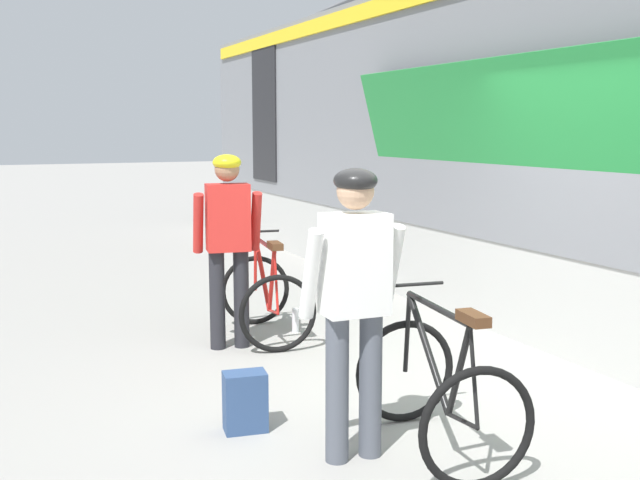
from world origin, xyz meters
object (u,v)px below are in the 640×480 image
cyclist_near_in_white (354,288)px  water_bottle_near_the_bikes (295,320)px  cyclist_far_in_red (228,234)px  bicycle_far_red (266,296)px  bicycle_near_black (438,390)px  backpack_on_platform (245,402)px  train_car (578,130)px

cyclist_near_in_white → water_bottle_near_the_bikes: cyclist_near_in_white is taller
cyclist_far_in_red → bicycle_far_red: cyclist_far_in_red is taller
bicycle_near_black → bicycle_far_red: same height
cyclist_far_in_red → backpack_on_platform: 2.12m
cyclist_far_in_red → train_car: bearing=-0.6°
cyclist_near_in_white → bicycle_far_red: size_ratio=1.52×
backpack_on_platform → bicycle_near_black: bearing=-31.3°
cyclist_near_in_white → water_bottle_near_the_bikes: size_ratio=7.38×
water_bottle_near_the_bikes → bicycle_far_red: bearing=-170.5°
cyclist_near_in_white → water_bottle_near_the_bikes: bearing=74.2°
cyclist_far_in_red → bicycle_far_red: (0.42, 0.17, -0.65)m
train_car → water_bottle_near_the_bikes: 3.75m
train_car → cyclist_far_in_red: bearing=179.4°
train_car → cyclist_near_in_white: (-4.03, -2.50, -0.91)m
train_car → cyclist_far_in_red: (-3.99, 0.04, -0.91)m
cyclist_near_in_white → cyclist_far_in_red: same height
bicycle_far_red → water_bottle_near_the_bikes: bearing=9.5°
water_bottle_near_the_bikes → train_car: bearing=-4.6°
train_car → bicycle_near_black: bearing=-143.0°
bicycle_far_red → backpack_on_platform: (-0.92, -2.05, -0.20)m
bicycle_near_black → train_car: bearing=37.0°
water_bottle_near_the_bikes → bicycle_near_black: bearing=-95.4°
cyclist_near_in_white → bicycle_near_black: (0.51, -0.15, -0.65)m
bicycle_near_black → cyclist_far_in_red: bearing=99.9°
cyclist_near_in_white → cyclist_far_in_red: 2.54m
bicycle_near_black → bicycle_far_red: bearing=91.1°
cyclist_near_in_white → water_bottle_near_the_bikes: 3.02m
train_car → backpack_on_platform: train_car is taller
bicycle_far_red → backpack_on_platform: size_ratio=2.91×
bicycle_near_black → backpack_on_platform: (-0.97, 0.81, -0.20)m
bicycle_far_red → train_car: bearing=-3.4°
cyclist_far_in_red → bicycle_near_black: bearing=-80.1°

